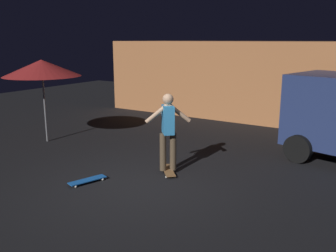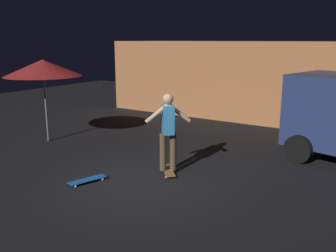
{
  "view_description": "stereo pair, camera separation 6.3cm",
  "coord_description": "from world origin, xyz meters",
  "px_view_note": "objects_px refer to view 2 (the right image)",
  "views": [
    {
      "loc": [
        4.21,
        -5.44,
        2.84
      ],
      "look_at": [
        0.14,
        0.96,
        1.05
      ],
      "focal_mm": 39.43,
      "sensor_mm": 36.0,
      "label": 1
    },
    {
      "loc": [
        4.26,
        -5.41,
        2.84
      ],
      "look_at": [
        0.14,
        0.96,
        1.05
      ],
      "focal_mm": 39.43,
      "sensor_mm": 36.0,
      "label": 2
    }
  ],
  "objects_px": {
    "skateboard_spare": "(87,180)",
    "skater": "(168,127)",
    "patio_umbrella": "(43,68)",
    "skateboard_ridden": "(168,170)"
  },
  "relations": [
    {
      "from": "skateboard_spare",
      "to": "skater",
      "type": "distance_m",
      "value": 1.99
    },
    {
      "from": "patio_umbrella",
      "to": "skater",
      "type": "distance_m",
      "value": 4.42
    },
    {
      "from": "patio_umbrella",
      "to": "skateboard_ridden",
      "type": "bearing_deg",
      "value": -4.16
    },
    {
      "from": "patio_umbrella",
      "to": "skater",
      "type": "height_order",
      "value": "patio_umbrella"
    },
    {
      "from": "skater",
      "to": "patio_umbrella",
      "type": "bearing_deg",
      "value": 175.84
    },
    {
      "from": "skateboard_spare",
      "to": "skateboard_ridden",
      "type": "bearing_deg",
      "value": 51.81
    },
    {
      "from": "skateboard_ridden",
      "to": "skater",
      "type": "xyz_separation_m",
      "value": [
        0.0,
        0.0,
        0.98
      ]
    },
    {
      "from": "skateboard_ridden",
      "to": "skateboard_spare",
      "type": "height_order",
      "value": "same"
    },
    {
      "from": "patio_umbrella",
      "to": "skateboard_spare",
      "type": "relative_size",
      "value": 2.86
    },
    {
      "from": "patio_umbrella",
      "to": "skateboard_ridden",
      "type": "height_order",
      "value": "patio_umbrella"
    }
  ]
}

